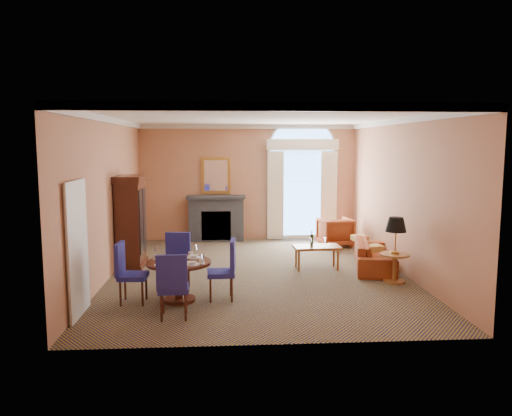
{
  "coord_description": "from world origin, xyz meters",
  "views": [
    {
      "loc": [
        -0.71,
        -10.11,
        2.67
      ],
      "look_at": [
        0.0,
        0.5,
        1.3
      ],
      "focal_mm": 35.0,
      "sensor_mm": 36.0,
      "label": 1
    }
  ],
  "objects": [
    {
      "name": "dining_chair_south",
      "position": [
        -1.48,
        -2.7,
        0.59
      ],
      "size": [
        0.49,
        0.49,
        1.04
      ],
      "rotation": [
        0.0,
        0.0,
        0.05
      ],
      "color": "navy",
      "rests_on": "ground"
    },
    {
      "name": "ground",
      "position": [
        0.0,
        0.0,
        0.0
      ],
      "size": [
        7.5,
        7.5,
        0.0
      ],
      "primitive_type": "plane",
      "color": "#14183F",
      "rests_on": "ground"
    },
    {
      "name": "dining_table",
      "position": [
        -1.47,
        -1.79,
        0.52
      ],
      "size": [
        1.11,
        1.11,
        0.9
      ],
      "color": "#33140B",
      "rests_on": "ground"
    },
    {
      "name": "side_table",
      "position": [
        2.6,
        -0.88,
        0.82
      ],
      "size": [
        0.56,
        0.56,
        1.25
      ],
      "color": "#A16330",
      "rests_on": "ground"
    },
    {
      "name": "dining_chair_west",
      "position": [
        -2.33,
        -1.83,
        0.59
      ],
      "size": [
        0.49,
        0.48,
        1.04
      ],
      "rotation": [
        0.0,
        0.0,
        -1.6
      ],
      "color": "navy",
      "rests_on": "ground"
    },
    {
      "name": "armoire",
      "position": [
        -2.72,
        0.76,
        0.96
      ],
      "size": [
        0.57,
        1.02,
        1.99
      ],
      "color": "#33140B",
      "rests_on": "ground"
    },
    {
      "name": "dining_chair_north",
      "position": [
        -1.54,
        -1.01,
        0.59
      ],
      "size": [
        0.49,
        0.5,
        1.04
      ],
      "rotation": [
        0.0,
        0.0,
        3.17
      ],
      "color": "navy",
      "rests_on": "ground"
    },
    {
      "name": "dining_chair_east",
      "position": [
        -0.66,
        -1.72,
        0.59
      ],
      "size": [
        0.5,
        0.49,
        1.04
      ],
      "rotation": [
        0.0,
        0.0,
        1.6
      ],
      "color": "navy",
      "rests_on": "ground"
    },
    {
      "name": "coffee_table",
      "position": [
        1.29,
        0.26,
        0.46
      ],
      "size": [
        1.01,
        0.59,
        0.83
      ],
      "rotation": [
        0.0,
        0.0,
        0.05
      ],
      "color": "#A16330",
      "rests_on": "ground"
    },
    {
      "name": "armchair",
      "position": [
        2.22,
        2.59,
        0.38
      ],
      "size": [
        0.91,
        0.93,
        0.75
      ],
      "primitive_type": "imported",
      "rotation": [
        0.0,
        0.0,
        3.29
      ],
      "color": "#913B1A",
      "rests_on": "ground"
    },
    {
      "name": "room_envelope",
      "position": [
        -0.03,
        0.67,
        2.51
      ],
      "size": [
        6.04,
        7.52,
        3.45
      ],
      "color": "tan",
      "rests_on": "ground"
    },
    {
      "name": "sofa",
      "position": [
        2.55,
        0.23,
        0.29
      ],
      "size": [
        1.23,
        2.14,
        0.59
      ],
      "primitive_type": "imported",
      "rotation": [
        0.0,
        0.0,
        1.34
      ],
      "color": "#913B1A",
      "rests_on": "ground"
    }
  ]
}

